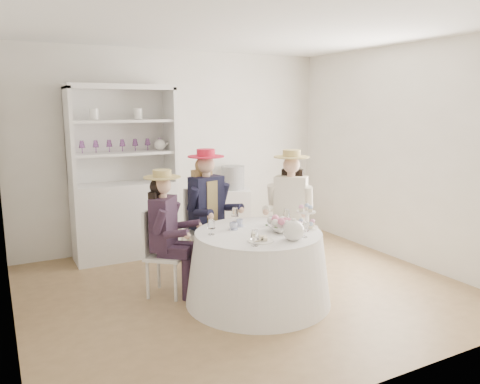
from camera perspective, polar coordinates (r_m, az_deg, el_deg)
name	(u,v)px	position (r m, az deg, el deg)	size (l,w,h in m)	color
ground	(244,288)	(5.19, 0.53, -11.66)	(4.50, 4.50, 0.00)	olive
ceiling	(245,29)	(4.86, 0.59, 19.30)	(4.50, 4.50, 0.00)	white
wall_back	(177,149)	(6.66, -7.72, 5.19)	(4.50, 4.50, 0.00)	silver
wall_front	(388,199)	(3.25, 17.64, -0.79)	(4.50, 4.50, 0.00)	silver
wall_left	(1,181)	(4.26, -27.08, 1.15)	(4.50, 4.50, 0.00)	silver
wall_right	(402,154)	(6.23, 19.11, 4.35)	(4.50, 4.50, 0.00)	silver
tea_table	(258,267)	(4.76, 2.21, -9.11)	(1.46, 1.46, 0.72)	white
hutch	(125,197)	(6.22, -13.89, -0.64)	(1.37, 0.66, 2.21)	silver
side_table	(233,214)	(6.88, -0.86, -2.74)	(0.49, 0.49, 0.76)	silver
hatbox	(233,178)	(6.78, -0.88, 1.77)	(0.34, 0.34, 0.34)	black
guest_left	(166,226)	(4.86, -9.05, -4.07)	(0.57, 0.55, 1.32)	silver
guest_mid	(208,205)	(5.40, -3.96, -1.54)	(0.55, 0.59, 1.47)	silver
guest_right	(290,204)	(5.50, 6.14, -1.48)	(0.62, 0.62, 1.46)	silver
spare_chair	(201,226)	(5.77, -4.74, -4.15)	(0.40, 0.40, 0.93)	silver
teacup_a	(233,227)	(4.72, -0.80, -4.23)	(0.08, 0.08, 0.07)	white
teacup_b	(240,223)	(4.84, -0.05, -3.83)	(0.07, 0.07, 0.07)	white
teacup_c	(273,222)	(4.91, 4.00, -3.61)	(0.10, 0.10, 0.08)	white
flower_bowl	(281,229)	(4.65, 5.00, -4.51)	(0.24, 0.24, 0.06)	white
flower_arrangement	(279,221)	(4.69, 4.84, -3.59)	(0.19, 0.19, 0.07)	pink
table_teapot	(294,230)	(4.38, 6.56, -4.68)	(0.28, 0.20, 0.21)	white
sandwich_plate	(261,240)	(4.34, 2.54, -5.83)	(0.24, 0.24, 0.05)	white
cupcake_stand	(306,220)	(4.82, 8.04, -3.35)	(0.25, 0.25, 0.24)	white
stemware_set	(258,224)	(4.63, 2.25, -3.98)	(0.97, 0.94, 0.15)	white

